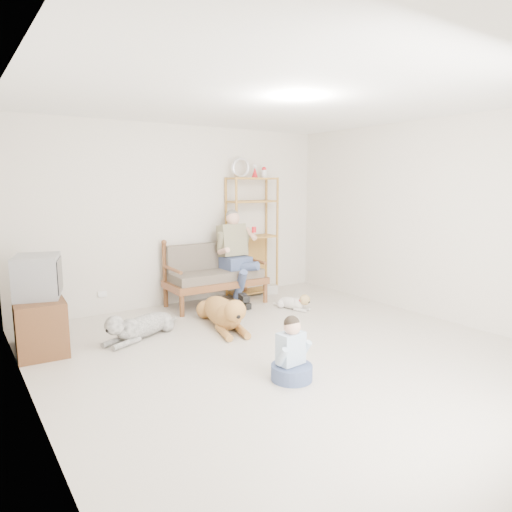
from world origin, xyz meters
TOP-DOWN VIEW (x-y plane):
  - floor at (0.00, 0.00)m, footprint 5.50×5.50m
  - ceiling at (0.00, 0.00)m, footprint 5.50×5.50m
  - wall_back at (0.00, 2.75)m, footprint 5.00×0.00m
  - wall_left at (-2.50, 0.00)m, footprint 0.00×5.50m
  - wall_right at (2.50, 0.00)m, footprint 0.00×5.50m
  - loveseat at (0.34, 2.37)m, footprint 1.52×0.74m
  - man at (0.65, 2.16)m, footprint 0.55×0.78m
  - etagere at (1.16, 2.55)m, footprint 0.86×0.38m
  - book_stack at (1.44, 2.41)m, footprint 0.27×0.24m
  - tv_stand at (-2.23, 1.75)m, footprint 0.57×0.94m
  - crt_tv at (-2.19, 1.78)m, footprint 0.59×0.66m
  - wall_outlet at (-1.25, 2.73)m, footprint 0.12×0.02m
  - golden_retriever at (-0.11, 1.30)m, footprint 0.62×1.53m
  - shaggy_dog at (-1.18, 1.49)m, footprint 1.15×0.63m
  - terrier at (1.17, 1.42)m, footprint 0.31×0.65m
  - child at (-0.39, -0.44)m, footprint 0.40×0.40m

SIDE VIEW (x-z plane):
  - floor at x=0.00m, z-range 0.00..0.00m
  - book_stack at x=1.44m, z-range 0.00..0.14m
  - terrier at x=1.17m, z-range -0.02..0.23m
  - shaggy_dog at x=-1.18m, z-range -0.04..0.34m
  - golden_retriever at x=-0.11m, z-range -0.04..0.43m
  - child at x=-0.39m, z-range -0.09..0.54m
  - wall_outlet at x=-1.25m, z-range 0.26..0.34m
  - tv_stand at x=-2.23m, z-range 0.00..0.60m
  - loveseat at x=0.34m, z-range 0.01..0.96m
  - man at x=0.65m, z-range 0.03..1.29m
  - crt_tv at x=-2.19m, z-range 0.60..1.06m
  - etagere at x=1.16m, z-range -0.13..2.11m
  - wall_left at x=-2.50m, z-range -1.40..4.10m
  - wall_right at x=2.50m, z-range -1.40..4.10m
  - wall_back at x=0.00m, z-range -1.15..3.85m
  - ceiling at x=0.00m, z-range 2.70..2.70m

